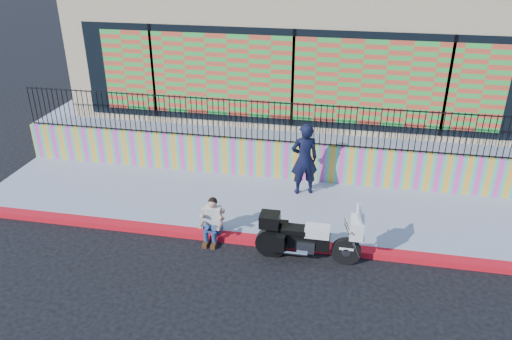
# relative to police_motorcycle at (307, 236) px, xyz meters

# --- Properties ---
(ground) EXTENTS (90.00, 90.00, 0.00)m
(ground) POSITION_rel_police_motorcycle_xyz_m (-0.96, 0.40, -0.60)
(ground) COLOR black
(ground) RESTS_ON ground
(red_curb) EXTENTS (16.00, 0.30, 0.15)m
(red_curb) POSITION_rel_police_motorcycle_xyz_m (-0.96, 0.40, -0.53)
(red_curb) COLOR red
(red_curb) RESTS_ON ground
(sidewalk) EXTENTS (16.00, 3.00, 0.15)m
(sidewalk) POSITION_rel_police_motorcycle_xyz_m (-0.96, 2.05, -0.53)
(sidewalk) COLOR gray
(sidewalk) RESTS_ON ground
(mural_wall) EXTENTS (16.00, 0.20, 1.10)m
(mural_wall) POSITION_rel_police_motorcycle_xyz_m (-0.96, 3.65, 0.10)
(mural_wall) COLOR #ED3EA7
(mural_wall) RESTS_ON sidewalk
(metal_fence) EXTENTS (15.80, 0.04, 1.20)m
(metal_fence) POSITION_rel_police_motorcycle_xyz_m (-0.96, 3.65, 1.25)
(metal_fence) COLOR black
(metal_fence) RESTS_ON mural_wall
(elevated_platform) EXTENTS (16.00, 10.00, 1.25)m
(elevated_platform) POSITION_rel_police_motorcycle_xyz_m (-0.96, 8.75, 0.02)
(elevated_platform) COLOR gray
(elevated_platform) RESTS_ON ground
(storefront_building) EXTENTS (14.00, 8.06, 4.00)m
(storefront_building) POSITION_rel_police_motorcycle_xyz_m (-0.96, 8.53, 2.65)
(storefront_building) COLOR #CAB886
(storefront_building) RESTS_ON elevated_platform
(police_motorcycle) EXTENTS (2.31, 0.76, 1.44)m
(police_motorcycle) POSITION_rel_police_motorcycle_xyz_m (0.00, 0.00, 0.00)
(police_motorcycle) COLOR black
(police_motorcycle) RESTS_ON ground
(police_officer) EXTENTS (0.85, 0.70, 2.01)m
(police_officer) POSITION_rel_police_motorcycle_xyz_m (-0.38, 2.84, 0.55)
(police_officer) COLOR black
(police_officer) RESTS_ON sidewalk
(seated_man) EXTENTS (0.54, 0.71, 1.06)m
(seated_man) POSITION_rel_police_motorcycle_xyz_m (-2.26, 0.31, -0.15)
(seated_man) COLOR navy
(seated_man) RESTS_ON ground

